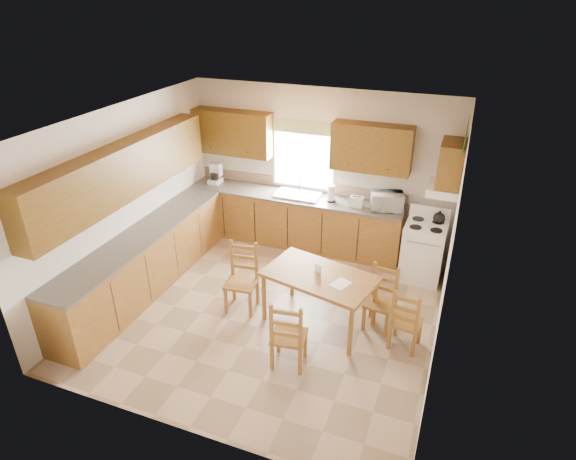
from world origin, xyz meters
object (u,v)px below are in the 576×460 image
(microwave, at_px, (387,201))
(chair_far_right, at_px, (380,300))
(stove, at_px, (423,252))
(chair_near_left, at_px, (289,332))
(chair_near_right, at_px, (407,318))
(chair_far_left, at_px, (241,279))
(dining_table, at_px, (319,299))

(microwave, height_order, chair_far_right, microwave)
(stove, bearing_deg, microwave, 155.02)
(stove, xyz_separation_m, microwave, (-0.68, 0.34, 0.61))
(chair_near_left, height_order, chair_far_right, chair_near_left)
(chair_near_right, distance_m, chair_far_left, 2.28)
(chair_near_left, distance_m, chair_near_right, 1.50)
(chair_near_right, relative_size, chair_far_left, 0.88)
(stove, bearing_deg, chair_near_right, -87.86)
(chair_near_right, bearing_deg, microwave, -63.85)
(microwave, bearing_deg, chair_far_right, -95.76)
(microwave, distance_m, chair_near_right, 2.27)
(stove, height_order, chair_far_left, chair_far_left)
(chair_far_left, bearing_deg, dining_table, -2.44)
(chair_far_left, bearing_deg, stove, 30.58)
(chair_near_right, bearing_deg, chair_far_left, 8.02)
(microwave, bearing_deg, dining_table, -118.86)
(chair_near_left, xyz_separation_m, chair_near_right, (1.26, 0.82, -0.04))
(dining_table, relative_size, chair_near_right, 1.63)
(microwave, height_order, chair_near_right, microwave)
(stove, relative_size, chair_far_left, 0.91)
(chair_near_left, relative_size, chair_near_right, 1.09)
(microwave, height_order, chair_far_left, microwave)
(chair_near_left, bearing_deg, stove, -123.99)
(chair_far_left, height_order, chair_far_right, chair_far_left)
(dining_table, xyz_separation_m, chair_near_right, (1.17, -0.07, 0.05))
(dining_table, height_order, chair_near_right, chair_near_right)
(microwave, relative_size, chair_far_right, 0.53)
(stove, bearing_deg, chair_near_left, -114.49)
(microwave, distance_m, chair_far_right, 1.93)
(dining_table, height_order, chair_far_left, chair_far_left)
(microwave, bearing_deg, chair_far_left, -142.67)
(chair_near_left, relative_size, chair_far_right, 1.08)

